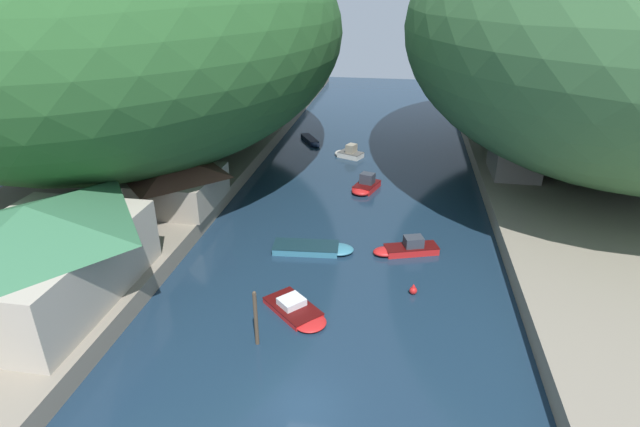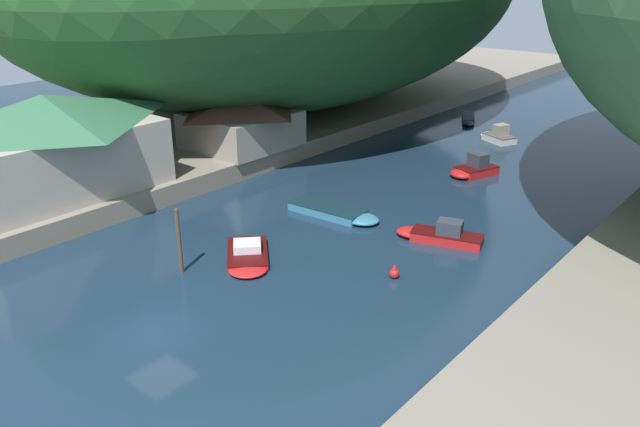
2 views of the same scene
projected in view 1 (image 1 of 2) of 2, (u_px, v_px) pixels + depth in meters
The scene contains 18 objects.
water_surface at pixel (360, 188), 52.08m from camera, with size 130.00×130.00×0.00m, color #192D42.
left_bank at pixel (151, 169), 55.24m from camera, with size 22.00×120.00×1.42m.
right_bank at pixel (600, 196), 48.32m from camera, with size 22.00×120.00×1.42m.
hillside_left at pixel (140, 34), 53.15m from camera, with size 42.85×59.99×26.20m.
hillside_right at pixel (617, 28), 49.82m from camera, with size 42.02×58.83×27.81m.
waterfront_building at pixel (36, 252), 30.32m from camera, with size 10.02×13.67×6.34m.
boathouse_shed at pixel (174, 180), 44.03m from camera, with size 7.91×8.38×4.43m.
right_bank_cottage at pixel (516, 150), 50.86m from camera, with size 4.84×6.68×5.00m.
boat_yellow_tender at pixel (365, 186), 51.24m from camera, with size 3.05×4.39×1.72m.
boat_navy_launch at pixel (348, 153), 61.06m from camera, with size 3.95×3.07×1.66m.
boat_small_dinghy at pixel (405, 248), 39.47m from camera, with size 5.42×3.05×1.40m.
boat_cabin_cruiser at pixel (297, 310), 32.32m from camera, with size 5.07×4.95×0.86m.
boat_open_rowboat at pixel (311, 141), 66.47m from camera, with size 3.67×5.41×0.54m.
boat_far_right_bank at pixel (316, 248), 39.82m from camera, with size 6.58×2.55×0.55m.
mooring_post_nearest at pixel (256, 318), 28.99m from camera, with size 0.23×0.23×3.71m.
channel_buoy_near at pixel (413, 290), 34.37m from camera, with size 0.54×0.54×0.81m.
person_on_quay at pixel (95, 289), 30.75m from camera, with size 0.27×0.41×1.69m.
person_by_boathouse at pixel (139, 260), 33.98m from camera, with size 0.29×0.41×1.69m.
Camera 1 is at (3.78, -18.33, 19.68)m, focal length 28.00 mm.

